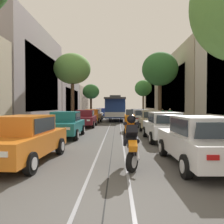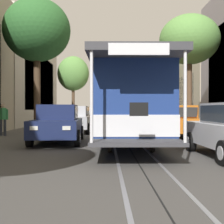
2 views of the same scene
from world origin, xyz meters
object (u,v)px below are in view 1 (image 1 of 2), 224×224
Objects in this scene: parked_car_white_fifth_left at (96,114)px; pedestrian_on_right_pavement at (163,114)px; parked_car_teal_second_left at (66,124)px; street_tree_kerb_right_mid at (143,88)px; parked_car_silver_fourth_right at (141,117)px; parked_car_beige_mid_right at (151,120)px; parked_car_blue_sixth_left at (101,113)px; street_tree_kerb_left_mid at (91,92)px; street_tree_kerb_right_second at (160,69)px; parked_car_navy_fifth_right at (137,115)px; parked_car_orange_near_left at (23,139)px; parked_car_white_near_right at (200,141)px; pedestrian_on_left_pavement at (170,115)px; parked_car_orange_fourth_left at (92,116)px; street_tree_kerb_left_second at (72,69)px; cable_car_trolley at (116,108)px; parked_car_maroon_far_left at (103,112)px; fire_hydrant at (2,144)px; parked_car_white_second_right at (164,126)px; motorcycle_with_rider at (131,137)px; parked_car_maroon_mid_left at (85,118)px.

pedestrian_on_right_pavement is (9.35, -2.53, 0.10)m from parked_car_white_fifth_left.
parked_car_teal_second_left is 27.46m from street_tree_kerb_right_mid.
parked_car_silver_fourth_right is at bearing -97.53° from street_tree_kerb_right_mid.
parked_car_blue_sixth_left is at bearing 105.09° from parked_car_beige_mid_right.
street_tree_kerb_left_mid is 0.77× the size of street_tree_kerb_right_second.
parked_car_beige_mid_right and parked_car_navy_fifth_right have the same top height.
parked_car_white_fifth_left and parked_car_blue_sixth_left have the same top height.
parked_car_navy_fifth_right is at bearing 111.67° from street_tree_kerb_right_second.
parked_car_orange_near_left and parked_car_blue_sixth_left have the same top height.
pedestrian_on_left_pavement reaches higher than parked_car_white_near_right.
parked_car_orange_fourth_left is 6.39m from street_tree_kerb_left_second.
cable_car_trolley is (-2.70, 6.24, 0.86)m from parked_car_silver_fourth_right.
parked_car_teal_second_left is at bearing -90.47° from parked_car_maroon_far_left.
fire_hydrant is at bearing -127.00° from parked_car_beige_mid_right.
parked_car_silver_fourth_right is 8.64m from street_tree_kerb_left_second.
street_tree_kerb_right_mid is 3.91× the size of pedestrian_on_left_pavement.
parked_car_beige_mid_right is at bearing -114.66° from pedestrian_on_left_pavement.
fire_hydrant is (-1.38, -24.31, -0.38)m from parked_car_white_fifth_left.
parked_car_teal_second_left is 1.00× the size of parked_car_white_fifth_left.
parked_car_orange_near_left is at bearing 177.07° from parked_car_white_near_right.
parked_car_maroon_far_left is at bearing 99.49° from parked_car_white_second_right.
parked_car_navy_fifth_right is (5.79, 21.41, 0.00)m from parked_car_orange_near_left.
pedestrian_on_left_pavement is at bearing 73.17° from motorcycle_with_rider.
parked_car_maroon_far_left is 2.37× the size of motorcycle_with_rider.
street_tree_kerb_left_mid is at bearing 90.43° from fire_hydrant.
parked_car_white_near_right and parked_car_beige_mid_right have the same top height.
parked_car_white_fifth_left is 11.13m from street_tree_kerb_right_mid.
parked_car_orange_fourth_left is 17.78m from fire_hydrant.
pedestrian_on_right_pavement is at bearing -59.02° from parked_car_maroon_far_left.
street_tree_kerb_right_second is at bearing -59.25° from street_tree_kerb_left_mid.
fire_hydrant is at bearing -89.57° from street_tree_kerb_left_mid.
pedestrian_on_left_pavement is (1.43, -14.22, -4.18)m from street_tree_kerb_right_mid.
parked_car_maroon_far_left is at bearing 89.87° from parked_car_orange_fourth_left.
street_tree_kerb_right_second is at bearing 23.76° from parked_car_maroon_mid_left.
parked_car_navy_fifth_right is 22.12m from motorcycle_with_rider.
street_tree_kerb_left_mid reaches higher than parked_car_navy_fifth_right.
street_tree_kerb_left_mid is (-7.42, 32.43, 3.72)m from parked_car_white_near_right.
pedestrian_on_right_pavement is 1.90× the size of fire_hydrant.
parked_car_white_second_right is at bearing -55.49° from parked_car_maroon_mid_left.
parked_car_white_fifth_left is 10.98m from parked_car_silver_fourth_right.
parked_car_orange_fourth_left reaches higher than fire_hydrant.
parked_car_maroon_mid_left is at bearing -107.06° from cable_car_trolley.
parked_car_orange_fourth_left is 0.57× the size of street_tree_kerb_right_second.
street_tree_kerb_left_second is at bearing 149.53° from parked_car_beige_mid_right.
parked_car_white_fifth_left is at bearing 82.04° from street_tree_kerb_left_second.
parked_car_maroon_far_left is 17.61m from parked_car_navy_fifth_right.
parked_car_teal_second_left is 31.95m from parked_car_maroon_far_left.
pedestrian_on_left_pavement is (6.26, -4.29, -0.70)m from cable_car_trolley.
parked_car_teal_second_left and parked_car_maroon_far_left have the same top height.
parked_car_silver_fourth_right is at bearing -76.29° from parked_car_maroon_far_left.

